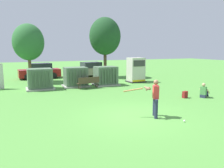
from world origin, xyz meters
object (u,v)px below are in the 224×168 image
transformer_west (40,79)px  park_bench (89,82)px  transformer_mid_east (106,76)px  generator_enclosure (136,70)px  parked_car_leftmost (40,71)px  parked_car_left_of_center (90,70)px  transformer_mid_west (76,77)px  batter (154,96)px  seated_spectator (204,92)px  backpack (185,95)px  sports_ball (184,121)px

transformer_west → park_bench: size_ratio=1.14×
transformer_mid_east → park_bench: bearing=-152.0°
generator_enclosure → parked_car_leftmost: 10.30m
generator_enclosure → parked_car_left_of_center: generator_enclosure is taller
transformer_mid_west → parked_car_leftmost: 7.00m
transformer_mid_east → park_bench: (-1.86, -0.98, -0.25)m
batter → transformer_mid_east: bearing=81.8°
batter → seated_spectator: (5.34, 2.21, -0.60)m
seated_spectator → parked_car_leftmost: size_ratio=0.22×
transformer_mid_east → generator_enclosure: bearing=10.0°
transformer_west → backpack: size_ratio=4.77×
parked_car_leftmost → sports_ball: bearing=-76.3°
transformer_mid_west → parked_car_left_of_center: bearing=62.4°
park_bench → seated_spectator: bearing=-46.3°
transformer_west → generator_enclosure: bearing=2.6°
generator_enclosure → sports_ball: (-3.86, -11.05, -1.09)m
transformer_mid_west → batter: (1.23, -9.63, 0.19)m
park_bench → backpack: bearing=-51.1°
parked_car_leftmost → park_bench: bearing=-69.8°
parked_car_leftmost → backpack: bearing=-61.1°
sports_ball → transformer_mid_west: bearing=100.7°
batter → seated_spectator: batter is taller
transformer_west → backpack: (8.21, -6.92, -0.57)m
parked_car_left_of_center → sports_ball: bearing=-94.4°
transformer_west → generator_enclosure: generator_enclosure is taller
transformer_mid_west → parked_car_left_of_center: same height
sports_ball → transformer_mid_east: bearing=87.0°
transformer_west → transformer_mid_east: bearing=-1.9°
transformer_west → generator_enclosure: (8.75, 0.40, 0.35)m
park_bench → sports_ball: 9.58m
transformer_west → parked_car_leftmost: bearing=84.4°
transformer_mid_west → park_bench: transformer_mid_west is taller
transformer_mid_east → sports_ball: (-0.54, -10.46, -0.74)m
backpack → batter: bearing=-147.8°
generator_enclosure → batter: generator_enclosure is taller
sports_ball → parked_car_leftmost: 17.94m
park_bench → parked_car_leftmost: size_ratio=0.43×
park_bench → backpack: 7.39m
transformer_west → batter: (4.09, -9.51, 0.19)m
parked_car_leftmost → transformer_mid_east: bearing=-55.5°
seated_spectator → backpack: 1.29m
transformer_mid_west → sports_ball: size_ratio=23.33×
sports_ball → parked_car_left_of_center: parked_car_left_of_center is taller
transformer_mid_east → park_bench: transformer_mid_east is taller
transformer_west → park_bench: bearing=-18.1°
batter → parked_car_left_of_center: size_ratio=0.40×
generator_enclosure → batter: 10.95m
seated_spectator → parked_car_leftmost: bearing=121.9°
backpack → generator_enclosure: bearing=85.8°
generator_enclosure → transformer_mid_east: bearing=-170.0°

